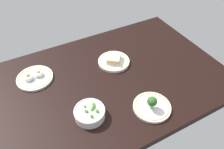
{
  "coord_description": "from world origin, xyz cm",
  "views": [
    {
      "loc": [
        -38.47,
        -72.02,
        85.07
      ],
      "look_at": [
        0.0,
        0.0,
        6.0
      ],
      "focal_mm": 34.61,
      "sensor_mm": 36.0,
      "label": 1
    }
  ],
  "objects": [
    {
      "name": "plate_broccoli",
      "position": [
        6.56,
        -26.73,
        5.78
      ],
      "size": [
        17.58,
        17.58,
        8.28
      ],
      "color": "silver",
      "rests_on": "dining_table"
    },
    {
      "name": "dining_table",
      "position": [
        0.0,
        0.0,
        2.0
      ],
      "size": [
        120.45,
        81.53,
        4.0
      ],
      "primitive_type": "cube",
      "color": "black",
      "rests_on": "ground"
    },
    {
      "name": "plate_sandwich",
      "position": [
        6.5,
        9.96,
        5.47
      ],
      "size": [
        17.83,
        17.83,
        4.79
      ],
      "color": "silver",
      "rests_on": "dining_table"
    },
    {
      "name": "bowl_peas",
      "position": [
        -20.43,
        -17.29,
        6.47
      ],
      "size": [
        13.96,
        13.96,
        5.66
      ],
      "color": "silver",
      "rests_on": "dining_table"
    },
    {
      "name": "plate_eggs",
      "position": [
        -36.57,
        18.1,
        5.16
      ],
      "size": [
        18.88,
        18.88,
        4.94
      ],
      "color": "silver",
      "rests_on": "dining_table"
    }
  ]
}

